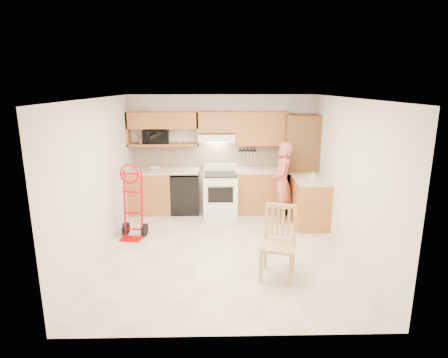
{
  "coord_description": "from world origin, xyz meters",
  "views": [
    {
      "loc": [
        -0.14,
        -5.83,
        2.7
      ],
      "look_at": [
        0.0,
        0.5,
        1.1
      ],
      "focal_mm": 29.97,
      "sensor_mm": 36.0,
      "label": 1
    }
  ],
  "objects_px": {
    "microwave": "(156,136)",
    "hand_truck": "(131,205)",
    "person": "(282,182)",
    "range": "(220,191)",
    "dining_chair": "(278,243)"
  },
  "relations": [
    {
      "from": "microwave",
      "to": "dining_chair",
      "type": "bearing_deg",
      "value": -57.79
    },
    {
      "from": "microwave",
      "to": "range",
      "type": "height_order",
      "value": "microwave"
    },
    {
      "from": "person",
      "to": "hand_truck",
      "type": "relative_size",
      "value": 1.31
    },
    {
      "from": "range",
      "to": "person",
      "type": "xyz_separation_m",
      "value": [
        1.23,
        -0.38,
        0.28
      ]
    },
    {
      "from": "hand_truck",
      "to": "range",
      "type": "bearing_deg",
      "value": 47.59
    },
    {
      "from": "microwave",
      "to": "person",
      "type": "xyz_separation_m",
      "value": [
        2.59,
        -0.74,
        -0.83
      ]
    },
    {
      "from": "range",
      "to": "hand_truck",
      "type": "xyz_separation_m",
      "value": [
        -1.6,
        -1.19,
        0.09
      ]
    },
    {
      "from": "dining_chair",
      "to": "person",
      "type": "bearing_deg",
      "value": 95.19
    },
    {
      "from": "range",
      "to": "microwave",
      "type": "bearing_deg",
      "value": 165.38
    },
    {
      "from": "microwave",
      "to": "hand_truck",
      "type": "bearing_deg",
      "value": -101.95
    },
    {
      "from": "range",
      "to": "person",
      "type": "relative_size",
      "value": 0.65
    },
    {
      "from": "microwave",
      "to": "person",
      "type": "bearing_deg",
      "value": -18.79
    },
    {
      "from": "range",
      "to": "hand_truck",
      "type": "relative_size",
      "value": 0.85
    },
    {
      "from": "microwave",
      "to": "hand_truck",
      "type": "relative_size",
      "value": 0.43
    },
    {
      "from": "person",
      "to": "dining_chair",
      "type": "bearing_deg",
      "value": -0.82
    }
  ]
}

